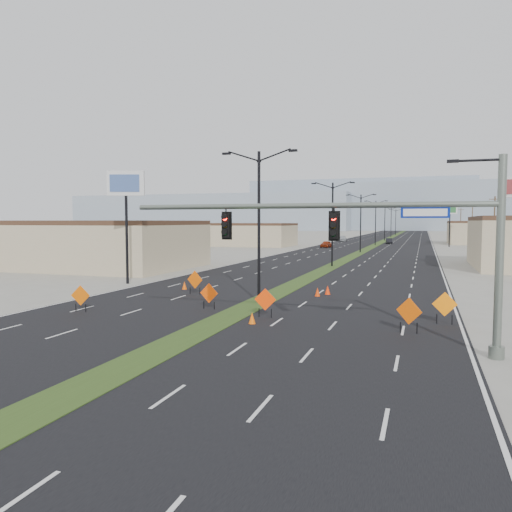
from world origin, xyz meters
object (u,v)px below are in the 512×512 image
(construction_sign_3, at_px, (265,301))
(pole_sign_east_far, at_px, (450,213))
(cone_1, at_px, (328,290))
(streetlight_3, at_px, (376,221))
(pole_sign_west, at_px, (126,192))
(streetlight_0, at_px, (259,221))
(construction_sign_4, at_px, (409,312))
(construction_sign_1, at_px, (209,294))
(cone_0, at_px, (252,318))
(streetlight_2, at_px, (361,221))
(car_far, at_px, (342,239))
(construction_sign_2, at_px, (195,280))
(construction_sign_0, at_px, (80,296))
(cone_2, at_px, (317,292))
(streetlight_1, at_px, (332,221))
(streetlight_5, at_px, (391,221))
(car_mid, at_px, (389,241))
(streetlight_6, at_px, (396,221))
(signal_mast, at_px, (378,236))
(cone_3, at_px, (184,285))
(construction_sign_5, at_px, (445,305))
(streetlight_4, at_px, (385,221))
(car_left, at_px, (326,244))

(construction_sign_3, height_order, pole_sign_east_far, pole_sign_east_far)
(pole_sign_east_far, bearing_deg, cone_1, -95.09)
(streetlight_3, bearing_deg, pole_sign_west, -100.16)
(streetlight_0, bearing_deg, construction_sign_4, -33.52)
(construction_sign_1, distance_m, cone_0, 5.19)
(streetlight_2, height_order, pole_sign_east_far, streetlight_2)
(streetlight_0, relative_size, car_far, 2.04)
(construction_sign_2, xyz_separation_m, cone_0, (7.48, -8.68, -0.74))
(construction_sign_0, xyz_separation_m, cone_2, (12.18, 10.60, -0.62))
(streetlight_1, bearing_deg, construction_sign_4, -74.16)
(streetlight_5, relative_size, construction_sign_2, 5.62)
(streetlight_5, distance_m, construction_sign_0, 147.14)
(car_mid, bearing_deg, construction_sign_3, -97.42)
(pole_sign_west, bearing_deg, streetlight_1, 38.62)
(construction_sign_0, bearing_deg, streetlight_6, 78.21)
(signal_mast, distance_m, cone_0, 8.66)
(construction_sign_2, distance_m, cone_2, 9.04)
(cone_3, bearing_deg, construction_sign_5, -22.09)
(signal_mast, height_order, streetlight_1, streetlight_1)
(construction_sign_2, xyz_separation_m, pole_sign_west, (-8.39, 4.02, 6.90))
(streetlight_2, bearing_deg, cone_2, -86.50)
(construction_sign_2, bearing_deg, streetlight_3, 96.87)
(streetlight_2, distance_m, construction_sign_1, 59.71)
(streetlight_5, bearing_deg, streetlight_0, -90.00)
(streetlight_5, relative_size, construction_sign_5, 5.81)
(signal_mast, xyz_separation_m, streetlight_4, (-8.56, 122.00, 0.63))
(cone_0, height_order, pole_sign_west, pole_sign_west)
(streetlight_0, bearing_deg, streetlight_5, 90.00)
(construction_sign_1, height_order, construction_sign_4, construction_sign_4)
(cone_2, relative_size, pole_sign_west, 0.07)
(construction_sign_4, bearing_deg, streetlight_3, 119.79)
(car_mid, distance_m, pole_sign_east_far, 18.42)
(construction_sign_4, distance_m, construction_sign_5, 3.28)
(streetlight_6, bearing_deg, streetlight_4, -90.00)
(streetlight_3, distance_m, cone_0, 90.98)
(cone_0, distance_m, cone_3, 14.41)
(cone_2, distance_m, pole_sign_east_far, 79.10)
(streetlight_0, height_order, construction_sign_4, streetlight_0)
(construction_sign_5, bearing_deg, car_mid, 86.64)
(car_left, height_order, cone_2, car_left)
(car_mid, height_order, pole_sign_west, pole_sign_west)
(construction_sign_3, bearing_deg, cone_2, 78.77)
(streetlight_0, height_order, streetlight_2, same)
(construction_sign_2, xyz_separation_m, pole_sign_east_far, (21.13, 79.78, 6.13))
(streetlight_3, bearing_deg, cone_3, -95.42)
(signal_mast, height_order, streetlight_4, streetlight_4)
(streetlight_6, xyz_separation_m, cone_0, (1.87, -174.82, -5.11))
(streetlight_1, xyz_separation_m, streetlight_4, (0.00, 84.00, 0.00))
(streetlight_3, height_order, cone_3, streetlight_3)
(car_mid, distance_m, cone_0, 99.67)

